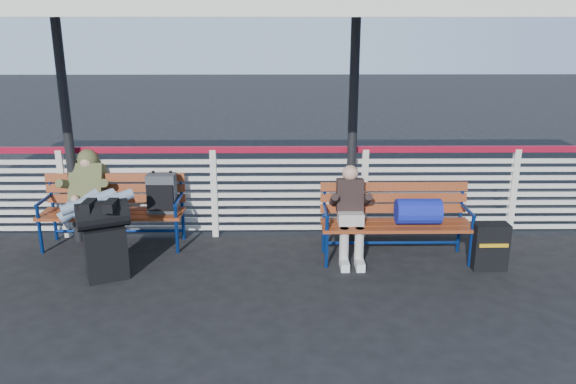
{
  "coord_description": "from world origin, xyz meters",
  "views": [
    {
      "loc": [
        0.9,
        -5.28,
        2.72
      ],
      "look_at": [
        0.97,
        1.0,
        0.88
      ],
      "focal_mm": 35.0,
      "sensor_mm": 36.0,
      "label": 1
    }
  ],
  "objects_px": {
    "luggage_stack": "(105,237)",
    "suitcase_side": "(490,246)",
    "bench_left": "(131,200)",
    "bench_right": "(405,213)",
    "traveler_man": "(91,199)",
    "companion_person": "(351,213)"
  },
  "relations": [
    {
      "from": "luggage_stack",
      "to": "suitcase_side",
      "type": "bearing_deg",
      "value": -21.78
    },
    {
      "from": "bench_left",
      "to": "bench_right",
      "type": "bearing_deg",
      "value": -8.08
    },
    {
      "from": "bench_right",
      "to": "suitcase_side",
      "type": "height_order",
      "value": "bench_right"
    },
    {
      "from": "luggage_stack",
      "to": "bench_left",
      "type": "bearing_deg",
      "value": 63.26
    },
    {
      "from": "bench_left",
      "to": "bench_right",
      "type": "distance_m",
      "value": 3.45
    },
    {
      "from": "bench_left",
      "to": "traveler_man",
      "type": "relative_size",
      "value": 1.11
    },
    {
      "from": "suitcase_side",
      "to": "bench_left",
      "type": "bearing_deg",
      "value": 168.68
    },
    {
      "from": "traveler_man",
      "to": "companion_person",
      "type": "distance_m",
      "value": 3.14
    },
    {
      "from": "luggage_stack",
      "to": "bench_right",
      "type": "relative_size",
      "value": 0.51
    },
    {
      "from": "bench_left",
      "to": "companion_person",
      "type": "relative_size",
      "value": 1.57
    },
    {
      "from": "bench_left",
      "to": "bench_right",
      "type": "relative_size",
      "value": 1.0
    },
    {
      "from": "luggage_stack",
      "to": "suitcase_side",
      "type": "relative_size",
      "value": 1.64
    },
    {
      "from": "bench_right",
      "to": "traveler_man",
      "type": "relative_size",
      "value": 1.11
    },
    {
      "from": "luggage_stack",
      "to": "suitcase_side",
      "type": "height_order",
      "value": "luggage_stack"
    },
    {
      "from": "bench_left",
      "to": "bench_right",
      "type": "height_order",
      "value": "bench_left"
    },
    {
      "from": "traveler_man",
      "to": "bench_left",
      "type": "bearing_deg",
      "value": 42.49
    },
    {
      "from": "companion_person",
      "to": "traveler_man",
      "type": "bearing_deg",
      "value": 177.24
    },
    {
      "from": "bench_left",
      "to": "suitcase_side",
      "type": "xyz_separation_m",
      "value": [
        4.35,
        -0.8,
        -0.33
      ]
    },
    {
      "from": "bench_right",
      "to": "suitcase_side",
      "type": "distance_m",
      "value": 1.04
    },
    {
      "from": "luggage_stack",
      "to": "bench_right",
      "type": "distance_m",
      "value": 3.49
    },
    {
      "from": "bench_right",
      "to": "companion_person",
      "type": "xyz_separation_m",
      "value": [
        -0.66,
        -0.02,
        0.02
      ]
    },
    {
      "from": "bench_right",
      "to": "suitcase_side",
      "type": "xyz_separation_m",
      "value": [
        0.94,
        -0.31,
        -0.3
      ]
    }
  ]
}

